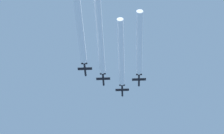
% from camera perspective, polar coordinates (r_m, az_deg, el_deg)
% --- Properties ---
extents(jet_lead, '(8.17, 11.90, 2.86)m').
position_cam_1_polar(jet_lead, '(235.02, 1.52, -3.49)').
color(jet_lead, black).
extents(jet_left_wingman, '(8.17, 11.90, 2.86)m').
position_cam_1_polar(jet_left_wingman, '(226.74, -1.29, -1.86)').
color(jet_left_wingman, black).
extents(jet_right_wingman, '(8.17, 11.90, 2.86)m').
position_cam_1_polar(jet_right_wingman, '(227.23, 3.98, -1.96)').
color(jet_right_wingman, black).
extents(jet_outer_left, '(8.17, 11.90, 2.86)m').
position_cam_1_polar(jet_outer_left, '(219.18, -3.99, -0.39)').
color(jet_outer_left, black).
extents(smoke_trail_lead, '(3.46, 47.29, 3.46)m').
position_cam_1_polar(smoke_trail_lead, '(215.05, 1.35, 1.90)').
color(smoke_trail_lead, white).
extents(smoke_trail_left_wingman, '(3.46, 51.59, 3.46)m').
position_cam_1_polar(smoke_trail_left_wingman, '(206.19, -1.76, 4.35)').
color(smoke_trail_left_wingman, white).
extents(smoke_trail_right_wingman, '(3.46, 42.99, 3.46)m').
position_cam_1_polar(smoke_trail_right_wingman, '(209.24, 4.04, 3.31)').
color(smoke_trail_right_wingman, white).
extents(smoke_trail_outer_left, '(3.46, 50.17, 3.46)m').
position_cam_1_polar(smoke_trail_outer_left, '(199.84, -4.74, 6.03)').
color(smoke_trail_outer_left, white).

